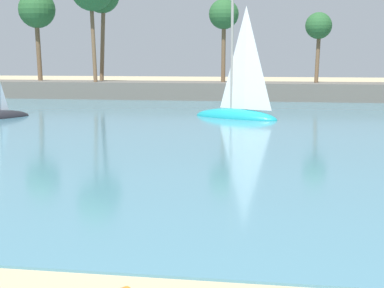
# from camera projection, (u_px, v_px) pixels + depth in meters

# --- Properties ---
(sea) EXTENTS (220.00, 90.38, 0.06)m
(sea) POSITION_uv_depth(u_px,v_px,m) (238.00, 103.00, 56.46)
(sea) COLOR teal
(sea) RESTS_ON ground
(palm_headland) EXTENTS (106.71, 7.04, 13.41)m
(palm_headland) POSITION_uv_depth(u_px,v_px,m) (225.00, 67.00, 61.31)
(palm_headland) COLOR #605B54
(palm_headland) RESTS_ON ground
(sailboat_mid_bay) EXTENTS (6.90, 4.89, 9.75)m
(sailboat_mid_bay) POSITION_uv_depth(u_px,v_px,m) (237.00, 106.00, 42.48)
(sailboat_mid_bay) COLOR teal
(sailboat_mid_bay) RESTS_ON sea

